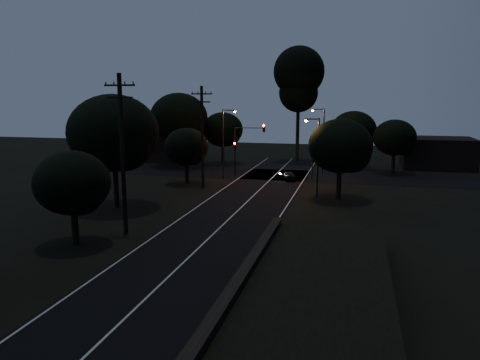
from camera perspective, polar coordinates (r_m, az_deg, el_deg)
The scene contains 22 objects.
road_surface at distance 46.77m, azimuth 2.11°, elevation -1.50°, with size 60.00×70.00×0.03m.
retaining_wall at distance 19.00m, azimuth 7.74°, elevation -17.79°, with size 6.93×26.00×1.60m.
utility_pole_mid at distance 32.79m, azimuth -14.14°, elevation 3.31°, with size 2.20×0.30×11.00m.
utility_pole_far at distance 48.39m, azimuth -4.63°, elevation 5.42°, with size 2.20×0.30×10.50m.
tree_left_b at distance 31.35m, azimuth -19.61°, elevation -0.56°, with size 4.81×4.81×6.12m.
tree_left_c at distance 40.73m, azimuth -14.93°, elevation 5.31°, with size 7.67×7.67×9.68m.
tree_left_d at distance 51.10m, azimuth -6.41°, elevation 3.92°, with size 4.81×4.81×6.10m.
tree_far_nw at distance 66.31m, azimuth -1.99°, elevation 6.05°, with size 5.72×5.72×7.25m.
tree_far_w at distance 63.95m, azimuth -7.29°, elevation 7.41°, with size 7.79×7.79×9.93m.
tree_far_ne at distance 63.75m, azimuth 13.86°, elevation 5.78°, with size 5.98×5.98×7.57m.
tree_far_e at distance 61.01m, azimuth 18.50°, elevation 4.81°, with size 5.24×5.24×6.65m.
tree_right_a at distance 43.85m, azimuth 12.39°, elevation 3.88°, with size 5.88×5.88×7.47m.
tall_pine at distance 69.26m, azimuth 7.18°, elevation 12.18°, with size 7.29×7.29×16.58m.
building_left at distance 72.35m, azimuth -10.09°, elevation 4.27°, with size 10.00×8.00×4.40m, color black.
building_right at distance 67.96m, azimuth 22.90°, elevation 3.08°, with size 9.00×7.00×4.00m, color black.
signal_left at distance 55.88m, azimuth -0.62°, elevation 3.37°, with size 0.28×0.35×4.10m.
signal_right at distance 54.32m, azimuth 8.83°, elevation 3.05°, with size 0.28×0.35×4.10m.
signal_mast at distance 55.33m, azimuth 1.07°, elevation 4.86°, with size 3.70×0.35×6.25m.
streetlight_a at distance 53.97m, azimuth -1.89°, elevation 5.04°, with size 1.66×0.26×8.00m.
streetlight_b at distance 58.05m, azimuth 9.94°, elevation 5.26°, with size 1.66×0.26×8.00m.
streetlight_c at distance 44.15m, azimuth 9.28°, elevation 3.38°, with size 1.46×0.26×7.50m.
car at distance 53.78m, azimuth 5.89°, elevation 0.54°, with size 1.21×3.00×1.02m, color black.
Camera 1 is at (9.38, -13.70, 9.51)m, focal length 35.00 mm.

